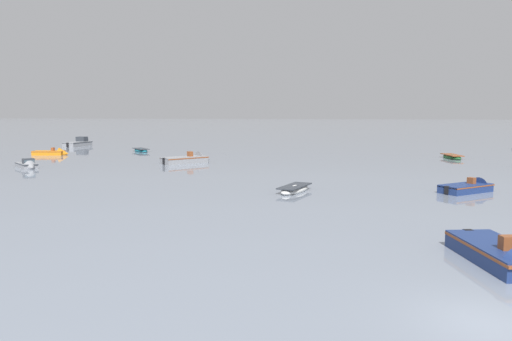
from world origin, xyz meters
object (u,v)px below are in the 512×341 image
object	(u,v)px
motorboat_moored_5	(81,144)
rowboat_moored_0	(452,157)
motorboat_moored_3	(472,188)
rowboat_moored_4	(294,189)
motorboat_moored_6	(191,160)
motorboat_moored_2	(54,153)
motorboat_moored_0	(28,166)
motorboat_moored_4	(510,262)
rowboat_moored_1	(141,150)

from	to	relation	value
motorboat_moored_5	rowboat_moored_0	bearing A→B (deg)	-96.30
rowboat_moored_0	motorboat_moored_3	size ratio (longest dim) A/B	0.95
rowboat_moored_4	motorboat_moored_6	xyz separation A→B (m)	(-14.30, 20.32, 0.12)
motorboat_moored_3	motorboat_moored_2	bearing A→B (deg)	114.88
motorboat_moored_0	motorboat_moored_4	xyz separation A→B (m)	(40.80, -29.97, 0.04)
rowboat_moored_0	rowboat_moored_4	bearing A→B (deg)	-40.84
motorboat_moored_4	rowboat_moored_4	xyz separation A→B (m)	(-9.96, 18.05, -0.10)
motorboat_moored_3	motorboat_moored_6	size ratio (longest dim) A/B	0.83
motorboat_moored_6	rowboat_moored_0	bearing A→B (deg)	-28.66
motorboat_moored_0	motorboat_moored_5	world-z (taller)	motorboat_moored_5
rowboat_moored_4	motorboat_moored_6	world-z (taller)	motorboat_moored_6
rowboat_moored_4	rowboat_moored_1	bearing A→B (deg)	55.15
motorboat_moored_6	motorboat_moored_3	bearing A→B (deg)	-79.05
rowboat_moored_1	rowboat_moored_4	world-z (taller)	rowboat_moored_1
rowboat_moored_1	rowboat_moored_0	bearing A→B (deg)	44.07
motorboat_moored_0	rowboat_moored_1	world-z (taller)	motorboat_moored_0
motorboat_moored_0	motorboat_moored_3	bearing A→B (deg)	29.41
motorboat_moored_0	rowboat_moored_4	world-z (taller)	motorboat_moored_0
motorboat_moored_0	motorboat_moored_3	size ratio (longest dim) A/B	0.82
motorboat_moored_3	rowboat_moored_4	bearing A→B (deg)	150.30
motorboat_moored_5	motorboat_moored_6	bearing A→B (deg)	-124.76
motorboat_moored_5	motorboat_moored_6	world-z (taller)	motorboat_moored_5
motorboat_moored_4	rowboat_moored_4	world-z (taller)	motorboat_moored_4
motorboat_moored_4	motorboat_moored_6	size ratio (longest dim) A/B	1.03
motorboat_moored_0	motorboat_moored_4	distance (m)	50.62
motorboat_moored_5	motorboat_moored_6	distance (m)	38.81
rowboat_moored_0	motorboat_moored_2	size ratio (longest dim) A/B	0.93
motorboat_moored_0	motorboat_moored_2	world-z (taller)	motorboat_moored_0
rowboat_moored_1	motorboat_moored_6	xyz separation A→B (m)	(12.65, -15.37, 0.11)
rowboat_moored_0	motorboat_moored_5	bearing A→B (deg)	-113.14
motorboat_moored_4	rowboat_moored_4	size ratio (longest dim) A/B	1.40
rowboat_moored_1	motorboat_moored_4	size ratio (longest dim) A/B	0.68
motorboat_moored_2	motorboat_moored_3	world-z (taller)	motorboat_moored_3
rowboat_moored_1	motorboat_moored_5	xyz separation A→B (m)	(-15.94, 10.87, 0.19)
motorboat_moored_0	motorboat_moored_3	xyz separation A→B (m)	(44.82, -9.77, -0.00)
motorboat_moored_0	motorboat_moored_2	bearing A→B (deg)	153.46
motorboat_moored_4	rowboat_moored_4	distance (m)	20.62
rowboat_moored_0	rowboat_moored_1	bearing A→B (deg)	-104.88
rowboat_moored_1	rowboat_moored_4	xyz separation A→B (m)	(26.95, -35.70, -0.00)
rowboat_moored_4	motorboat_moored_6	distance (m)	24.85
motorboat_moored_4	motorboat_moored_2	bearing A→B (deg)	-145.98
rowboat_moored_0	motorboat_moored_6	size ratio (longest dim) A/B	0.79
motorboat_moored_3	motorboat_moored_5	xyz separation A→B (m)	(-56.87, 44.42, 0.14)
motorboat_moored_0	rowboat_moored_0	bearing A→B (deg)	62.57
rowboat_moored_1	motorboat_moored_6	distance (m)	19.91
rowboat_moored_1	motorboat_moored_5	world-z (taller)	motorboat_moored_5
motorboat_moored_0	rowboat_moored_0	size ratio (longest dim) A/B	0.86
rowboat_moored_1	rowboat_moored_4	bearing A→B (deg)	-3.06
motorboat_moored_3	rowboat_moored_4	world-z (taller)	motorboat_moored_3
rowboat_moored_1	motorboat_moored_5	size ratio (longest dim) A/B	0.64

